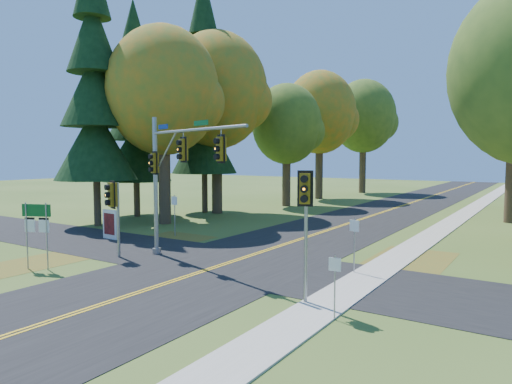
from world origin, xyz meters
The scene contains 25 objects.
ground centered at (0.00, 0.00, 0.00)m, with size 160.00×160.00×0.00m, color #39521D.
road_main centered at (0.00, 0.00, 0.01)m, with size 8.00×160.00×0.02m, color black.
road_cross centered at (0.00, 2.00, 0.01)m, with size 60.00×6.00×0.02m, color black.
centerline_left centered at (-0.10, 0.00, 0.03)m, with size 0.10×160.00×0.01m, color gold.
centerline_right centered at (0.10, 0.00, 0.03)m, with size 0.10×160.00×0.01m, color gold.
sidewalk_east centered at (6.20, 0.00, 0.03)m, with size 1.60×160.00×0.06m, color #9E998E.
leaf_patch_w_near centered at (-6.50, 4.00, 0.01)m, with size 4.00×6.00×0.00m, color brown.
leaf_patch_e centered at (6.80, 6.00, 0.01)m, with size 3.50×8.00×0.00m, color brown.
leaf_patch_w_far centered at (-7.50, -3.00, 0.01)m, with size 3.00×5.00×0.00m, color brown.
tree_w_a centered at (-11.13, 9.38, 9.49)m, with size 8.00×8.00×14.15m.
tree_w_b centered at (-11.72, 16.29, 10.37)m, with size 8.60×8.60×15.38m.
tree_w_c centered at (-9.54, 24.47, 7.94)m, with size 6.80×6.80×11.91m.
tree_w_d centered at (-10.13, 33.18, 9.78)m, with size 8.20×8.20×14.56m.
tree_w_e centered at (-8.92, 44.09, 10.07)m, with size 8.40×8.40×14.97m.
pine_a centered at (-14.50, 6.00, 9.18)m, with size 5.60×5.60×19.48m.
pine_b centered at (-16.00, 11.00, 8.16)m, with size 5.60×5.60×17.31m.
pine_c centered at (-13.00, 16.00, 9.69)m, with size 5.60×5.60×20.56m.
traffic_mast centered at (-2.45, 0.96, 4.37)m, with size 7.20×2.43×6.80m.
east_signal_pole centered at (5.61, -1.44, 3.37)m, with size 0.50×0.60×4.45m.
ped_signal_pole centered at (-5.24, -0.22, 2.78)m, with size 0.57×0.68×3.74m.
route_sign_cluster centered at (-6.27, -3.48, 2.05)m, with size 1.27×0.55×2.91m.
info_kiosk centered at (-9.45, 2.99, 0.86)m, with size 1.26×0.26×1.74m.
reg_sign_e_north centered at (5.48, 3.33, 1.60)m, with size 0.44×0.14×2.34m.
reg_sign_e_south centered at (6.98, -2.16, 1.34)m, with size 0.38×0.07×1.96m.
reg_sign_w centered at (-7.01, 5.85, 1.73)m, with size 0.48×0.09×2.53m.
Camera 1 is at (12.30, -14.61, 4.91)m, focal length 32.00 mm.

